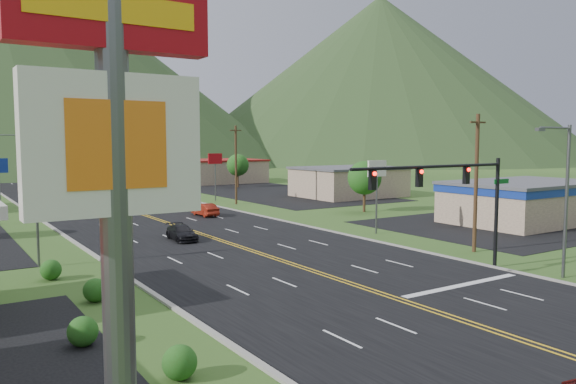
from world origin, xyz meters
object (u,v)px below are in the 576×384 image
pylon_sign (112,73)px  traffic_signal (455,187)px  streetlight_east (564,191)px  car_red_far (205,210)px  streetlight_west (1,164)px  car_dark_mid (182,233)px

pylon_sign → traffic_signal: pylon_sign is taller
streetlight_east → car_red_far: streetlight_east is taller
pylon_sign → car_red_far: bearing=63.5°
traffic_signal → streetlight_west: 58.88m
pylon_sign → traffic_signal: 26.67m
traffic_signal → streetlight_east: (4.70, -4.00, -0.15)m
streetlight_east → streetlight_west: (-22.86, 60.00, 0.00)m
pylon_sign → streetlight_west: size_ratio=1.56×
streetlight_east → traffic_signal: bearing=139.6°
streetlight_west → car_dark_mid: 37.37m
streetlight_east → car_red_far: bearing=99.2°
car_red_far → car_dark_mid: bearing=56.5°
pylon_sign → car_dark_mid: pylon_sign is taller
pylon_sign → car_dark_mid: size_ratio=3.34×
traffic_signal → streetlight_west: (-18.16, 56.00, -0.15)m
traffic_signal → pylon_sign: bearing=-152.9°
streetlight_east → car_dark_mid: streetlight_east is taller
pylon_sign → car_red_far: (22.26, 44.60, -8.62)m
traffic_signal → car_red_far: traffic_signal is taller
streetlight_west → pylon_sign: bearing=-94.5°
streetlight_west → car_dark_mid: (9.10, -35.95, -4.57)m
car_dark_mid → car_red_far: bearing=62.1°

